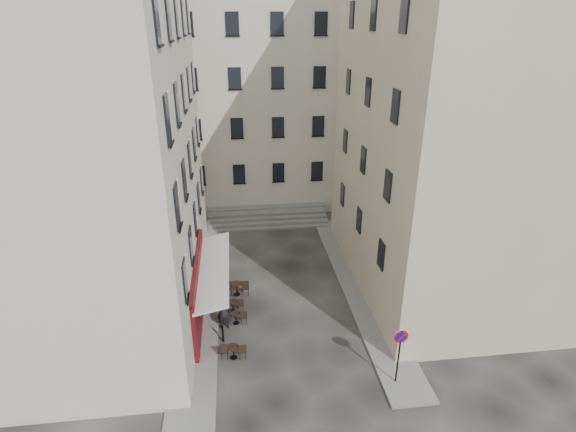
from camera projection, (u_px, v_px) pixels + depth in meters
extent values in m
plane|color=black|center=(287.00, 324.00, 23.01)|extent=(90.00, 90.00, 0.00)
cube|color=slate|center=(202.00, 286.00, 26.12)|extent=(2.00, 22.00, 0.12)
cube|color=slate|center=(358.00, 285.00, 26.21)|extent=(2.00, 18.00, 0.12)
cube|color=beige|center=(52.00, 122.00, 20.52)|extent=(12.00, 16.00, 20.00)
cube|color=tan|center=(476.00, 129.00, 23.71)|extent=(12.00, 14.00, 18.00)
cube|color=beige|center=(247.00, 90.00, 36.50)|extent=(18.00, 10.00, 18.00)
cube|color=#41090C|center=(198.00, 290.00, 22.72)|extent=(0.25, 7.00, 3.50)
cube|color=black|center=(200.00, 296.00, 22.87)|extent=(0.06, 3.85, 2.00)
cube|color=silver|center=(213.00, 268.00, 22.33)|extent=(1.58, 7.30, 0.41)
cube|color=#595754|center=(268.00, 225.00, 33.77)|extent=(9.00, 1.80, 0.20)
cube|color=#595754|center=(268.00, 220.00, 34.10)|extent=(9.00, 1.80, 0.20)
cube|color=#595754|center=(267.00, 215.00, 34.43)|extent=(9.00, 1.80, 0.20)
cube|color=#595754|center=(267.00, 210.00, 34.75)|extent=(9.00, 1.80, 0.20)
cylinder|color=black|center=(223.00, 334.00, 21.56)|extent=(0.10, 0.10, 0.90)
sphere|color=black|center=(222.00, 326.00, 21.37)|extent=(0.12, 0.12, 0.12)
cylinder|color=black|center=(223.00, 293.00, 24.74)|extent=(0.10, 0.10, 0.90)
sphere|color=black|center=(223.00, 286.00, 24.55)|extent=(0.12, 0.12, 0.12)
cylinder|color=black|center=(224.00, 262.00, 27.92)|extent=(0.10, 0.10, 0.90)
sphere|color=black|center=(224.00, 255.00, 27.72)|extent=(0.12, 0.12, 0.12)
cylinder|color=black|center=(398.00, 358.00, 18.72)|extent=(0.07, 0.07, 2.75)
cylinder|color=red|center=(401.00, 337.00, 18.27)|extent=(0.64, 0.06, 0.64)
cylinder|color=navy|center=(401.00, 337.00, 18.25)|extent=(0.46, 0.06, 0.46)
cube|color=red|center=(402.00, 337.00, 18.22)|extent=(0.37, 0.04, 0.37)
cylinder|color=black|center=(234.00, 357.00, 20.64)|extent=(0.33, 0.33, 0.02)
cylinder|color=black|center=(234.00, 352.00, 20.52)|extent=(0.05, 0.05, 0.64)
cylinder|color=black|center=(233.00, 347.00, 20.40)|extent=(0.55, 0.55, 0.04)
cube|color=black|center=(243.00, 351.00, 20.54)|extent=(0.35, 0.35, 0.83)
cube|color=black|center=(224.00, 351.00, 20.54)|extent=(0.35, 0.35, 0.83)
cylinder|color=black|center=(236.00, 323.00, 22.98)|extent=(0.32, 0.32, 0.02)
cylinder|color=black|center=(236.00, 318.00, 22.86)|extent=(0.04, 0.04, 0.62)
cylinder|color=black|center=(236.00, 314.00, 22.75)|extent=(0.53, 0.53, 0.04)
cube|color=black|center=(244.00, 317.00, 22.89)|extent=(0.33, 0.33, 0.79)
cube|color=black|center=(228.00, 317.00, 22.88)|extent=(0.33, 0.33, 0.79)
cylinder|color=black|center=(233.00, 311.00, 23.93)|extent=(0.32, 0.32, 0.02)
cylinder|color=black|center=(233.00, 306.00, 23.81)|extent=(0.04, 0.04, 0.63)
cylinder|color=black|center=(233.00, 302.00, 23.69)|extent=(0.54, 0.54, 0.04)
cube|color=black|center=(240.00, 305.00, 23.83)|extent=(0.34, 0.34, 0.81)
cube|color=black|center=(225.00, 305.00, 23.82)|extent=(0.34, 0.34, 0.81)
cylinder|color=black|center=(237.00, 294.00, 25.33)|extent=(0.39, 0.39, 0.02)
cylinder|color=black|center=(237.00, 289.00, 25.18)|extent=(0.05, 0.05, 0.75)
cylinder|color=black|center=(237.00, 284.00, 25.04)|extent=(0.64, 0.64, 0.04)
cube|color=black|center=(245.00, 288.00, 25.21)|extent=(0.41, 0.41, 0.97)
cube|color=black|center=(228.00, 288.00, 25.20)|extent=(0.41, 0.41, 0.97)
cylinder|color=black|center=(218.00, 284.00, 26.27)|extent=(0.34, 0.34, 0.02)
cylinder|color=black|center=(218.00, 280.00, 26.14)|extent=(0.05, 0.05, 0.67)
cylinder|color=black|center=(217.00, 275.00, 26.02)|extent=(0.57, 0.57, 0.04)
cube|color=black|center=(225.00, 279.00, 26.17)|extent=(0.36, 0.36, 0.86)
cube|color=black|center=(210.00, 279.00, 26.16)|extent=(0.36, 0.36, 0.86)
imported|color=black|center=(223.00, 312.00, 22.34)|extent=(0.74, 0.51, 1.95)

